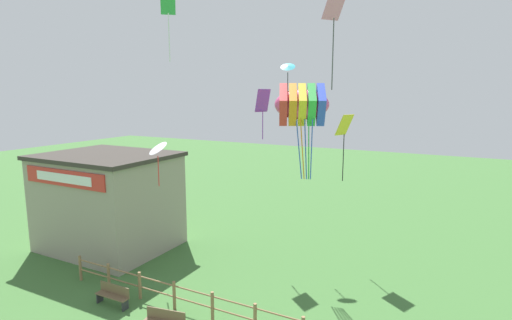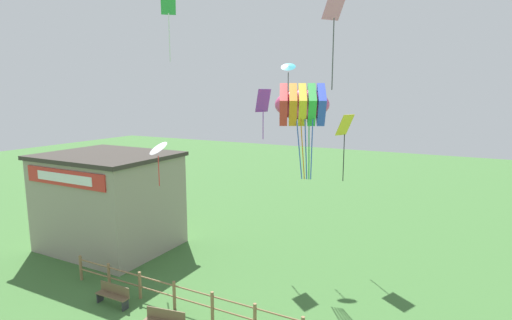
{
  "view_description": "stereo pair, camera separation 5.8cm",
  "coord_description": "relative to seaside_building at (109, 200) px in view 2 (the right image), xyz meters",
  "views": [
    {
      "loc": [
        7.71,
        -7.34,
        9.38
      ],
      "look_at": [
        0.0,
        7.43,
        6.62
      ],
      "focal_mm": 28.0,
      "sensor_mm": 36.0,
      "label": 1
    },
    {
      "loc": [
        7.76,
        -7.32,
        9.38
      ],
      "look_at": [
        0.0,
        7.43,
        6.62
      ],
      "focal_mm": 28.0,
      "sensor_mm": 36.0,
      "label": 2
    }
  ],
  "objects": [
    {
      "name": "kite_white_delta",
      "position": [
        5.25,
        -1.35,
        3.7
      ],
      "size": [
        1.34,
        1.28,
        2.32
      ],
      "color": "white"
    },
    {
      "name": "kite_rainbow_parafoil",
      "position": [
        11.7,
        2.02,
        5.91
      ],
      "size": [
        3.33,
        3.0,
        4.82
      ],
      "color": "#E54C8C"
    },
    {
      "name": "kite_yellow_diamond",
      "position": [
        13.05,
        5.14,
        4.35
      ],
      "size": [
        0.92,
        1.09,
        3.77
      ],
      "color": "yellow"
    },
    {
      "name": "kite_purple_streamer",
      "position": [
        8.61,
        3.84,
        5.88
      ],
      "size": [
        0.64,
        1.01,
        2.88
      ],
      "color": "purple"
    },
    {
      "name": "kite_cyan_delta",
      "position": [
        9.31,
        5.8,
        8.02
      ],
      "size": [
        1.07,
        1.01,
        1.87
      ],
      "color": "#2DB2C6"
    },
    {
      "name": "seaside_building",
      "position": [
        0.0,
        0.0,
        0.0
      ],
      "size": [
        7.6,
        6.09,
        5.84
      ],
      "color": "gray",
      "rests_on": "ground_plane"
    },
    {
      "name": "park_bench_by_building",
      "position": [
        5.58,
        -5.03,
        -2.42
      ],
      "size": [
        1.71,
        0.42,
        0.94
      ],
      "color": "brown",
      "rests_on": "ground_plane"
    },
    {
      "name": "kite_pink_diamond",
      "position": [
        13.76,
        0.22,
        9.55
      ],
      "size": [
        1.01,
        1.06,
        3.97
      ],
      "color": "pink"
    },
    {
      "name": "kite_green_diamond",
      "position": [
        6.32,
        -1.45,
        10.1
      ],
      "size": [
        0.85,
        0.83,
        3.0
      ],
      "color": "green"
    },
    {
      "name": "wooden_fence",
      "position": [
        11.24,
        -4.03,
        -2.21
      ],
      "size": [
        18.19,
        0.14,
        1.3
      ],
      "color": "olive",
      "rests_on": "ground_plane"
    }
  ]
}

